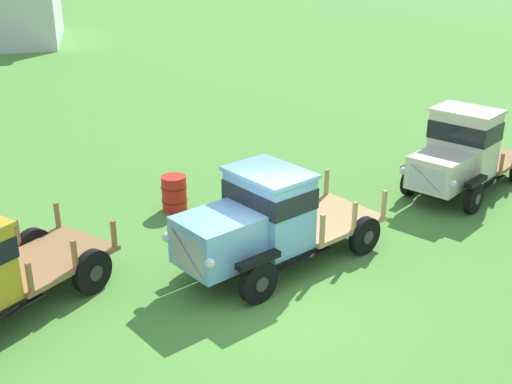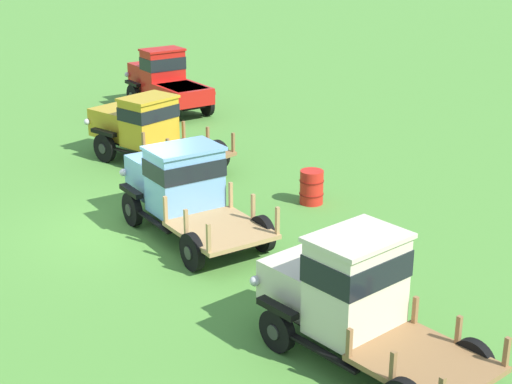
# 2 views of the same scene
# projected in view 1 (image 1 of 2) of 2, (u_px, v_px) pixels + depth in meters

# --- Properties ---
(ground_plane) EXTENTS (240.00, 240.00, 0.00)m
(ground_plane) POSITION_uv_depth(u_px,v_px,m) (274.00, 300.00, 12.31)
(ground_plane) COLOR #518E38
(vintage_truck_midrow_center) EXTENTS (5.06, 3.70, 2.15)m
(vintage_truck_midrow_center) POSITION_uv_depth(u_px,v_px,m) (262.00, 220.00, 12.98)
(vintage_truck_midrow_center) COLOR black
(vintage_truck_midrow_center) RESTS_ON ground
(vintage_truck_far_side) EXTENTS (4.61, 3.88, 2.31)m
(vintage_truck_far_side) POSITION_uv_depth(u_px,v_px,m) (460.00, 152.00, 16.77)
(vintage_truck_far_side) COLOR black
(vintage_truck_far_side) RESTS_ON ground
(oil_drum_beside_row) EXTENTS (0.65, 0.65, 0.91)m
(oil_drum_beside_row) POSITION_uv_depth(u_px,v_px,m) (174.00, 193.00, 16.05)
(oil_drum_beside_row) COLOR red
(oil_drum_beside_row) RESTS_ON ground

